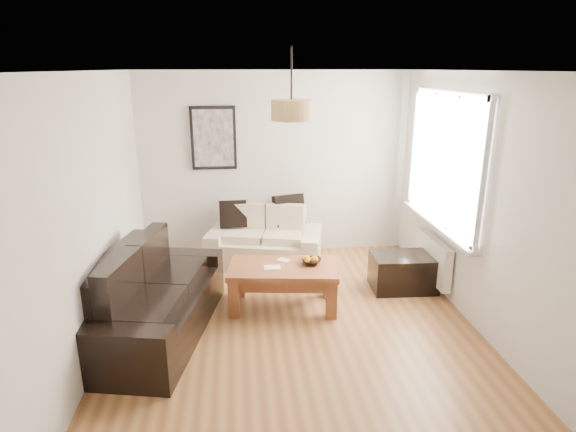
{
  "coord_description": "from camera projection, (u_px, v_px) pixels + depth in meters",
  "views": [
    {
      "loc": [
        -0.56,
        -4.43,
        2.63
      ],
      "look_at": [
        0.0,
        0.6,
        1.05
      ],
      "focal_mm": 29.79,
      "sensor_mm": 36.0,
      "label": 1
    }
  ],
  "objects": [
    {
      "name": "floor",
      "position": [
        294.0,
        327.0,
        5.05
      ],
      "size": [
        4.5,
        4.5,
        0.0
      ],
      "primitive_type": "plane",
      "color": "brown",
      "rests_on": "ground"
    },
    {
      "name": "ceiling",
      "position": [
        295.0,
        71.0,
        4.27
      ],
      "size": [
        3.8,
        4.5,
        0.0
      ],
      "primitive_type": null,
      "color": "white",
      "rests_on": "floor"
    },
    {
      "name": "wall_back",
      "position": [
        275.0,
        165.0,
        6.8
      ],
      "size": [
        3.8,
        0.04,
        2.6
      ],
      "primitive_type": null,
      "color": "silver",
      "rests_on": "floor"
    },
    {
      "name": "wall_front",
      "position": [
        348.0,
        330.0,
        2.53
      ],
      "size": [
        3.8,
        0.04,
        2.6
      ],
      "primitive_type": null,
      "color": "silver",
      "rests_on": "floor"
    },
    {
      "name": "wall_left",
      "position": [
        93.0,
        216.0,
        4.46
      ],
      "size": [
        0.04,
        4.5,
        2.6
      ],
      "primitive_type": null,
      "color": "silver",
      "rests_on": "floor"
    },
    {
      "name": "wall_right",
      "position": [
        480.0,
        204.0,
        4.86
      ],
      "size": [
        0.04,
        4.5,
        2.6
      ],
      "primitive_type": null,
      "color": "silver",
      "rests_on": "floor"
    },
    {
      "name": "window_bay",
      "position": [
        445.0,
        160.0,
        5.53
      ],
      "size": [
        0.14,
        1.9,
        1.6
      ],
      "primitive_type": null,
      "color": "white",
      "rests_on": "wall_right"
    },
    {
      "name": "radiator",
      "position": [
        433.0,
        258.0,
        5.89
      ],
      "size": [
        0.1,
        0.9,
        0.52
      ],
      "primitive_type": "cube",
      "color": "white",
      "rests_on": "wall_right"
    },
    {
      "name": "poster",
      "position": [
        214.0,
        138.0,
        6.56
      ],
      "size": [
        0.62,
        0.04,
        0.87
      ],
      "primitive_type": null,
      "color": "black",
      "rests_on": "wall_back"
    },
    {
      "name": "pendant_shade",
      "position": [
        291.0,
        110.0,
        4.67
      ],
      "size": [
        0.4,
        0.4,
        0.2
      ],
      "primitive_type": "cylinder",
      "color": "tan",
      "rests_on": "ceiling"
    },
    {
      "name": "loveseat_cream",
      "position": [
        265.0,
        237.0,
        6.6
      ],
      "size": [
        1.68,
        1.16,
        0.76
      ],
      "primitive_type": null,
      "rotation": [
        0.0,
        0.0,
        -0.23
      ],
      "color": "beige",
      "rests_on": "floor"
    },
    {
      "name": "sofa_leather",
      "position": [
        154.0,
        295.0,
        4.83
      ],
      "size": [
        1.36,
        2.14,
        0.86
      ],
      "primitive_type": null,
      "rotation": [
        0.0,
        0.0,
        1.36
      ],
      "color": "black",
      "rests_on": "floor"
    },
    {
      "name": "coffee_table",
      "position": [
        283.0,
        286.0,
        5.43
      ],
      "size": [
        1.29,
        0.82,
        0.5
      ],
      "primitive_type": null,
      "rotation": [
        0.0,
        0.0,
        -0.13
      ],
      "color": "brown",
      "rests_on": "floor"
    },
    {
      "name": "ottoman",
      "position": [
        403.0,
        272.0,
        5.87
      ],
      "size": [
        0.79,
        0.53,
        0.44
      ],
      "primitive_type": "cube",
      "rotation": [
        0.0,
        0.0,
        -0.04
      ],
      "color": "black",
      "rests_on": "floor"
    },
    {
      "name": "cushion_left",
      "position": [
        233.0,
        214.0,
        6.64
      ],
      "size": [
        0.38,
        0.13,
        0.38
      ],
      "primitive_type": "cube",
      "rotation": [
        0.0,
        0.0,
        0.04
      ],
      "color": "black",
      "rests_on": "loveseat_cream"
    },
    {
      "name": "cushion_right",
      "position": [
        289.0,
        210.0,
        6.72
      ],
      "size": [
        0.45,
        0.25,
        0.43
      ],
      "primitive_type": "cube",
      "rotation": [
        0.0,
        0.0,
        0.29
      ],
      "color": "black",
      "rests_on": "loveseat_cream"
    },
    {
      "name": "fruit_bowl",
      "position": [
        312.0,
        261.0,
        5.42
      ],
      "size": [
        0.27,
        0.27,
        0.05
      ],
      "primitive_type": "imported",
      "rotation": [
        0.0,
        0.0,
        -0.24
      ],
      "color": "black",
      "rests_on": "coffee_table"
    },
    {
      "name": "orange_a",
      "position": [
        307.0,
        259.0,
        5.45
      ],
      "size": [
        0.11,
        0.11,
        0.09
      ],
      "primitive_type": "sphere",
      "rotation": [
        0.0,
        0.0,
        -0.23
      ],
      "color": "#FF9D15",
      "rests_on": "fruit_bowl"
    },
    {
      "name": "orange_b",
      "position": [
        314.0,
        259.0,
        5.44
      ],
      "size": [
        0.1,
        0.1,
        0.08
      ],
      "primitive_type": "sphere",
      "rotation": [
        0.0,
        0.0,
        0.26
      ],
      "color": "orange",
      "rests_on": "fruit_bowl"
    },
    {
      "name": "orange_c",
      "position": [
        304.0,
        259.0,
        5.46
      ],
      "size": [
        0.07,
        0.07,
        0.06
      ],
      "primitive_type": "sphere",
      "rotation": [
        0.0,
        0.0,
        -0.08
      ],
      "color": "orange",
      "rests_on": "fruit_bowl"
    },
    {
      "name": "papers",
      "position": [
        272.0,
        267.0,
        5.32
      ],
      "size": [
        0.19,
        0.14,
        0.01
      ],
      "primitive_type": "cube",
      "rotation": [
        0.0,
        0.0,
        -0.04
      ],
      "color": "white",
      "rests_on": "coffee_table"
    }
  ]
}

